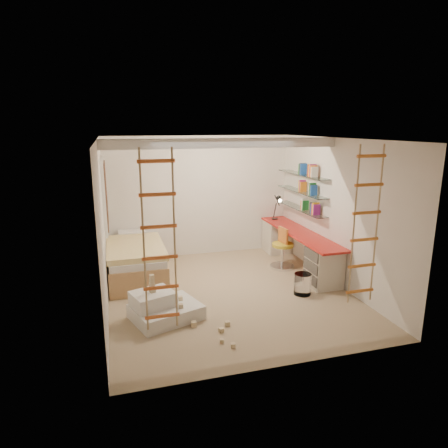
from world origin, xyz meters
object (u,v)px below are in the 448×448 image
object	(u,v)px
desk	(298,248)
swivel_chair	(282,253)
play_platform	(162,308)
bed	(136,260)

from	to	relation	value
desk	swivel_chair	size ratio (longest dim) A/B	3.36
swivel_chair	play_platform	distance (m)	3.04
desk	bed	xyz separation A→B (m)	(-3.20, 0.36, -0.07)
play_platform	desk	bearing A→B (deg)	26.99
swivel_chair	play_platform	bearing A→B (deg)	-149.64
desk	bed	world-z (taller)	desk
desk	play_platform	xyz separation A→B (m)	(-2.94, -1.50, -0.24)
bed	play_platform	distance (m)	1.88
desk	swivel_chair	distance (m)	0.34
bed	swivel_chair	size ratio (longest dim) A/B	2.40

